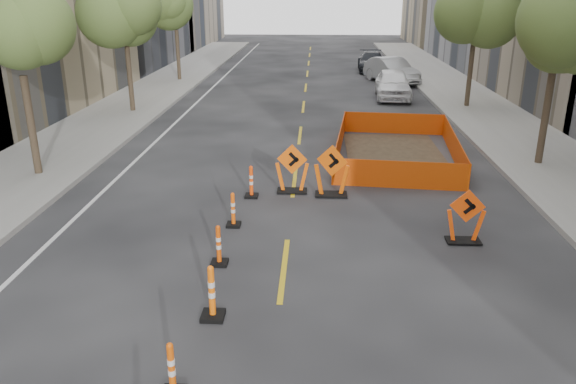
# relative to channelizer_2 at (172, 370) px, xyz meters

# --- Properties ---
(sidewalk_left) EXTENTS (4.00, 90.00, 0.15)m
(sidewalk_left) POSITION_rel_channelizer_2_xyz_m (-7.55, 12.19, -0.40)
(sidewalk_left) COLOR gray
(sidewalk_left) RESTS_ON ground
(sidewalk_right) EXTENTS (4.00, 90.00, 0.15)m
(sidewalk_right) POSITION_rel_channelizer_2_xyz_m (10.45, 12.19, -0.40)
(sidewalk_right) COLOR gray
(sidewalk_right) RESTS_ON ground
(tree_l_b) EXTENTS (2.80, 2.80, 5.95)m
(tree_l_b) POSITION_rel_channelizer_2_xyz_m (-6.95, 10.19, 4.05)
(tree_l_b) COLOR #382B1E
(tree_l_b) RESTS_ON ground
(tree_l_c) EXTENTS (2.80, 2.80, 5.95)m
(tree_l_c) POSITION_rel_channelizer_2_xyz_m (-6.95, 20.19, 4.05)
(tree_l_c) COLOR #382B1E
(tree_l_c) RESTS_ON ground
(tree_l_d) EXTENTS (2.80, 2.80, 5.95)m
(tree_l_d) POSITION_rel_channelizer_2_xyz_m (-6.95, 30.19, 4.05)
(tree_l_d) COLOR #382B1E
(tree_l_d) RESTS_ON ground
(tree_r_b) EXTENTS (2.80, 2.80, 5.95)m
(tree_r_b) POSITION_rel_channelizer_2_xyz_m (9.85, 12.19, 4.05)
(tree_r_b) COLOR #382B1E
(tree_r_b) RESTS_ON ground
(tree_r_c) EXTENTS (2.80, 2.80, 5.95)m
(tree_r_c) POSITION_rel_channelizer_2_xyz_m (9.85, 22.19, 4.05)
(tree_r_c) COLOR #382B1E
(tree_r_c) RESTS_ON ground
(channelizer_2) EXTENTS (0.37, 0.37, 0.95)m
(channelizer_2) POSITION_rel_channelizer_2_xyz_m (0.00, 0.00, 0.00)
(channelizer_2) COLOR #E25209
(channelizer_2) RESTS_ON ground
(channelizer_3) EXTENTS (0.43, 0.43, 1.09)m
(channelizer_3) POSITION_rel_channelizer_2_xyz_m (0.22, 2.17, 0.07)
(channelizer_3) COLOR #FF670A
(channelizer_3) RESTS_ON ground
(channelizer_4) EXTENTS (0.37, 0.37, 0.95)m
(channelizer_4) POSITION_rel_channelizer_2_xyz_m (-0.02, 4.33, -0.00)
(channelizer_4) COLOR #D94909
(channelizer_4) RESTS_ON ground
(channelizer_5) EXTENTS (0.36, 0.36, 0.92)m
(channelizer_5) POSITION_rel_channelizer_2_xyz_m (-0.00, 6.50, -0.01)
(channelizer_5) COLOR #F2560A
(channelizer_5) RESTS_ON ground
(channelizer_6) EXTENTS (0.38, 0.38, 0.97)m
(channelizer_6) POSITION_rel_channelizer_2_xyz_m (0.23, 8.66, 0.01)
(channelizer_6) COLOR #FF450A
(channelizer_6) RESTS_ON ground
(chevron_sign_left) EXTENTS (1.06, 0.70, 1.51)m
(chevron_sign_left) POSITION_rel_channelizer_2_xyz_m (1.41, 9.15, 0.28)
(chevron_sign_left) COLOR #F75D0A
(chevron_sign_left) RESTS_ON ground
(chevron_sign_center) EXTENTS (1.22, 0.99, 1.58)m
(chevron_sign_center) POSITION_rel_channelizer_2_xyz_m (2.59, 8.89, 0.31)
(chevron_sign_center) COLOR #E15409
(chevron_sign_center) RESTS_ON ground
(chevron_sign_right) EXTENTS (0.98, 0.65, 1.38)m
(chevron_sign_right) POSITION_rel_channelizer_2_xyz_m (5.74, 5.78, 0.21)
(chevron_sign_right) COLOR #F2460A
(chevron_sign_right) RESTS_ON ground
(safety_fence) EXTENTS (4.81, 7.42, 0.88)m
(safety_fence) POSITION_rel_channelizer_2_xyz_m (5.06, 13.17, -0.03)
(safety_fence) COLOR #FF630D
(safety_fence) RESTS_ON ground
(parked_car_near) EXTENTS (2.16, 4.79, 1.60)m
(parked_car_near) POSITION_rel_channelizer_2_xyz_m (6.39, 24.89, 0.32)
(parked_car_near) COLOR white
(parked_car_near) RESTS_ON ground
(parked_car_mid) EXTENTS (3.38, 5.17, 1.61)m
(parked_car_mid) POSITION_rel_channelizer_2_xyz_m (6.95, 30.28, 0.33)
(parked_car_mid) COLOR #9EA0A4
(parked_car_mid) RESTS_ON ground
(parked_car_far) EXTENTS (2.15, 4.89, 1.40)m
(parked_car_far) POSITION_rel_channelizer_2_xyz_m (6.18, 35.73, 0.22)
(parked_car_far) COLOR black
(parked_car_far) RESTS_ON ground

